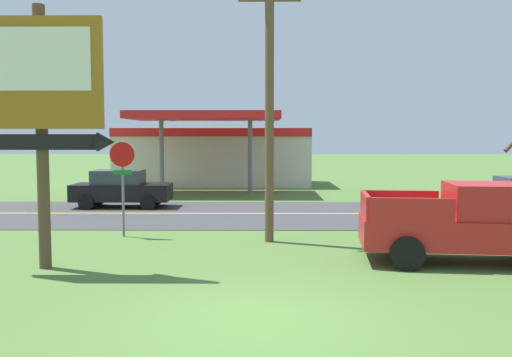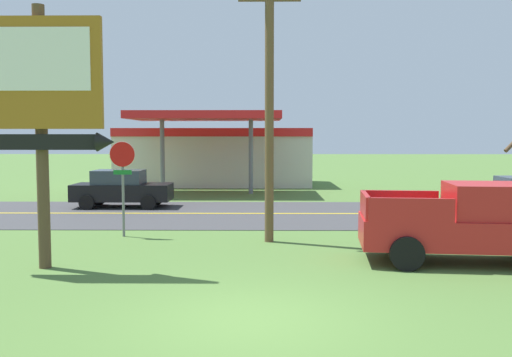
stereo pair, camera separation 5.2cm
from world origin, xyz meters
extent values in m
plane|color=#4C7033|center=(0.00, 0.00, 0.00)|extent=(180.00, 180.00, 0.00)
cube|color=#3D3D3F|center=(0.00, 13.00, 0.01)|extent=(140.00, 8.00, 0.02)
cube|color=gold|center=(0.00, 13.00, 0.02)|extent=(126.00, 0.20, 0.01)
cylinder|color=brown|center=(-4.93, 3.71, 3.05)|extent=(0.28, 0.28, 6.10)
cube|color=#996019|center=(-4.93, 3.53, 4.54)|extent=(2.99, 0.16, 2.53)
cube|color=white|center=(-4.93, 3.44, 4.84)|extent=(2.51, 0.03, 1.42)
cube|color=black|center=(-4.93, 3.53, 2.97)|extent=(2.69, 0.12, 0.36)
cone|color=black|center=(-3.39, 3.53, 2.97)|extent=(0.40, 0.44, 0.44)
cylinder|color=slate|center=(-4.10, 7.89, 1.10)|extent=(0.08, 0.08, 2.20)
cylinder|color=red|center=(-4.10, 7.86, 2.55)|extent=(0.76, 0.03, 0.76)
cylinder|color=white|center=(-4.10, 7.88, 2.55)|extent=(0.80, 0.01, 0.80)
cube|color=#19722D|center=(-4.10, 7.86, 2.00)|extent=(0.56, 0.03, 0.14)
cylinder|color=brown|center=(0.40, 7.09, 4.16)|extent=(0.26, 0.26, 8.32)
cube|color=beige|center=(-2.83, 27.06, 1.80)|extent=(12.00, 6.00, 3.60)
cube|color=red|center=(-2.83, 24.01, 3.35)|extent=(12.00, 0.12, 0.50)
cube|color=red|center=(-2.83, 21.06, 4.20)|extent=(8.00, 5.00, 0.40)
cylinder|color=slate|center=(-5.23, 21.06, 2.10)|extent=(0.24, 0.24, 4.20)
cylinder|color=slate|center=(-0.43, 21.06, 2.10)|extent=(0.24, 0.24, 4.20)
cube|color=red|center=(5.25, 4.35, 0.76)|extent=(5.38, 2.49, 0.72)
cube|color=red|center=(5.69, 4.30, 1.54)|extent=(2.08, 1.99, 0.84)
cube|color=red|center=(3.83, 5.42, 1.40)|extent=(1.95, 0.32, 0.56)
cube|color=red|center=(3.64, 3.59, 1.40)|extent=(1.95, 0.32, 0.56)
cube|color=red|center=(2.76, 4.61, 1.40)|extent=(0.31, 1.88, 0.56)
cylinder|color=black|center=(3.75, 5.49, 0.40)|extent=(0.82, 0.36, 0.80)
cylinder|color=black|center=(3.54, 3.54, 0.40)|extent=(0.82, 0.36, 0.80)
cube|color=black|center=(-5.91, 15.00, 0.68)|extent=(4.20, 1.76, 0.72)
cube|color=#2D3842|center=(-6.06, 15.00, 1.34)|extent=(2.10, 1.56, 0.60)
cylinder|color=black|center=(-4.61, 15.88, 0.32)|extent=(0.64, 0.24, 0.64)
cylinder|color=black|center=(-4.61, 14.12, 0.32)|extent=(0.64, 0.24, 0.64)
cylinder|color=black|center=(-7.21, 15.88, 0.32)|extent=(0.64, 0.24, 0.64)
cylinder|color=black|center=(-7.21, 14.12, 0.32)|extent=(0.64, 0.24, 0.64)
cylinder|color=black|center=(8.45, 10.12, 0.32)|extent=(0.64, 0.24, 0.64)
cylinder|color=black|center=(8.45, 11.88, 0.32)|extent=(0.64, 0.24, 0.64)
camera|label=1|loc=(0.16, -9.32, 3.09)|focal=39.46mm
camera|label=2|loc=(0.21, -9.32, 3.09)|focal=39.46mm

